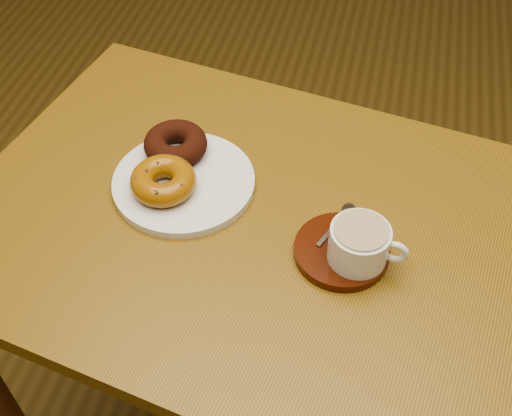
% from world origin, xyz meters
% --- Properties ---
extents(cafe_table, '(0.98, 0.80, 0.82)m').
position_xyz_m(cafe_table, '(-0.24, 0.05, 0.69)').
color(cafe_table, brown).
rests_on(cafe_table, ground).
extents(donut_plate, '(0.29, 0.29, 0.01)m').
position_xyz_m(donut_plate, '(-0.35, 0.09, 0.83)').
color(donut_plate, silver).
rests_on(donut_plate, cafe_table).
extents(donut_cinnamon, '(0.15, 0.15, 0.04)m').
position_xyz_m(donut_cinnamon, '(-0.38, 0.15, 0.86)').
color(donut_cinnamon, black).
rests_on(donut_cinnamon, donut_plate).
extents(donut_caramel, '(0.12, 0.12, 0.04)m').
position_xyz_m(donut_caramel, '(-0.38, 0.06, 0.86)').
color(donut_caramel, '#8E590F').
rests_on(donut_caramel, donut_plate).
extents(saucer, '(0.18, 0.18, 0.01)m').
position_xyz_m(saucer, '(-0.09, 0.01, 0.83)').
color(saucer, '#381307').
rests_on(saucer, cafe_table).
extents(coffee_cup, '(0.11, 0.09, 0.06)m').
position_xyz_m(coffee_cup, '(-0.06, -0.00, 0.87)').
color(coffee_cup, silver).
rests_on(coffee_cup, saucer).
extents(teaspoon, '(0.05, 0.10, 0.01)m').
position_xyz_m(teaspoon, '(-0.09, 0.07, 0.84)').
color(teaspoon, silver).
rests_on(teaspoon, saucer).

